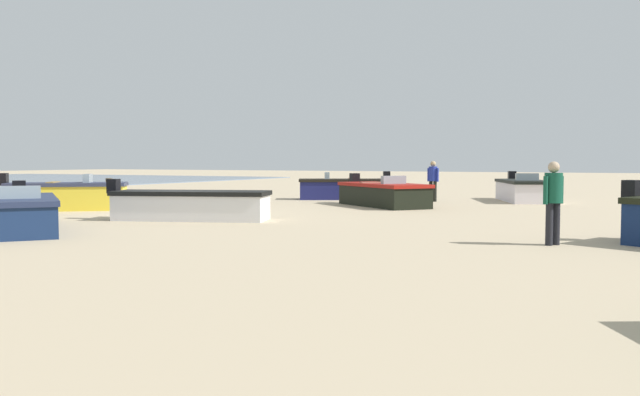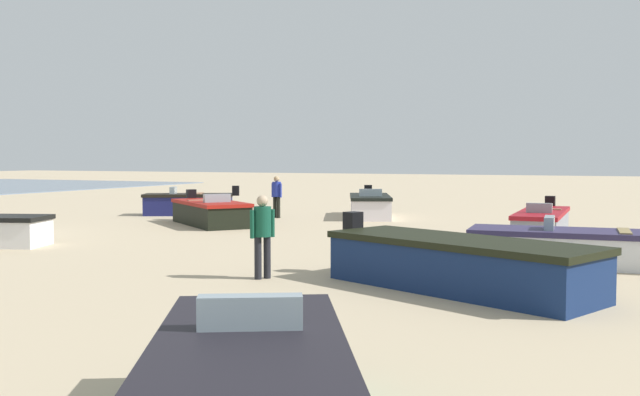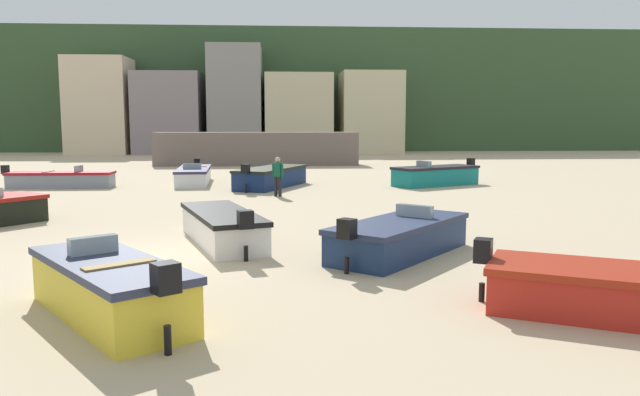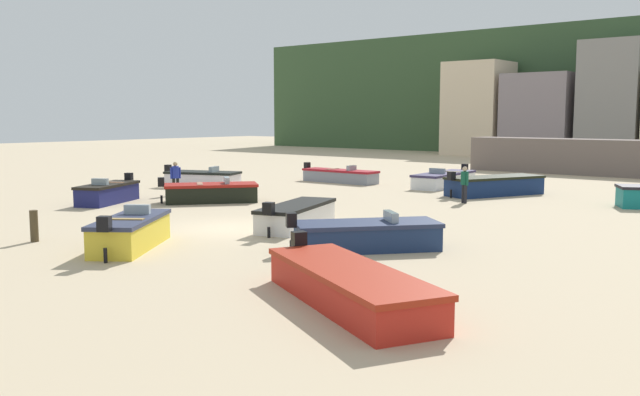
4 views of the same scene
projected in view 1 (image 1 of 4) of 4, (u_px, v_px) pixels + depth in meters
ground_plane at (178, 214)px, 20.40m from camera, size 160.00×160.00×0.00m
boat_white_0 at (191, 205)px, 18.33m from camera, size 2.63×4.56×1.13m
boat_black_2 at (383, 194)px, 23.86m from camera, size 3.80×4.19×1.15m
boat_yellow_3 at (68, 196)px, 21.98m from camera, size 3.29×3.82×1.23m
boat_navy_4 at (19, 214)px, 15.33m from camera, size 3.86×4.18×1.12m
boat_white_7 at (523, 190)px, 26.74m from camera, size 4.27×2.88×1.18m
boat_navy_9 at (342, 189)px, 28.14m from camera, size 2.75×3.79×1.19m
mooring_post_near_water at (109, 191)px, 25.37m from camera, size 0.24×0.24×0.97m
beach_walker_foreground at (553, 196)px, 12.84m from camera, size 0.49×0.47×1.62m
beach_walker_distant at (433, 178)px, 26.57m from camera, size 0.43×0.53×1.62m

